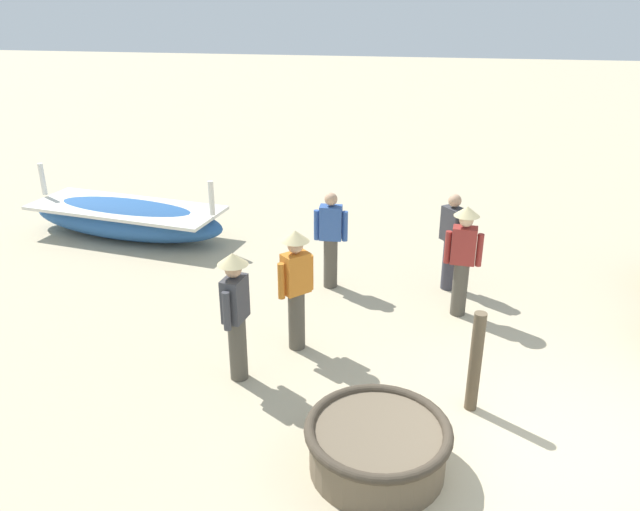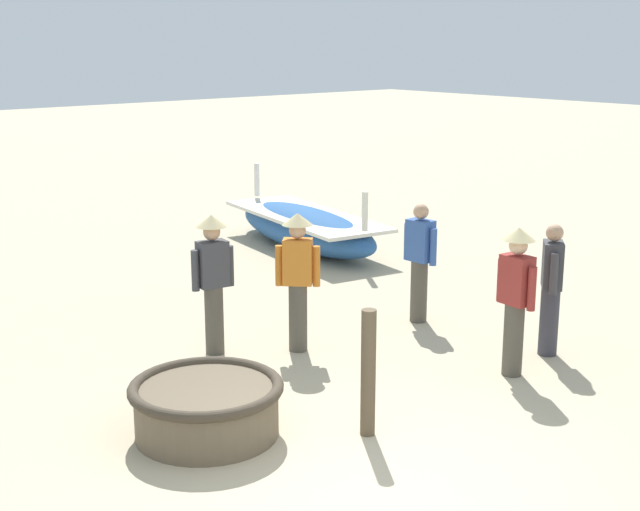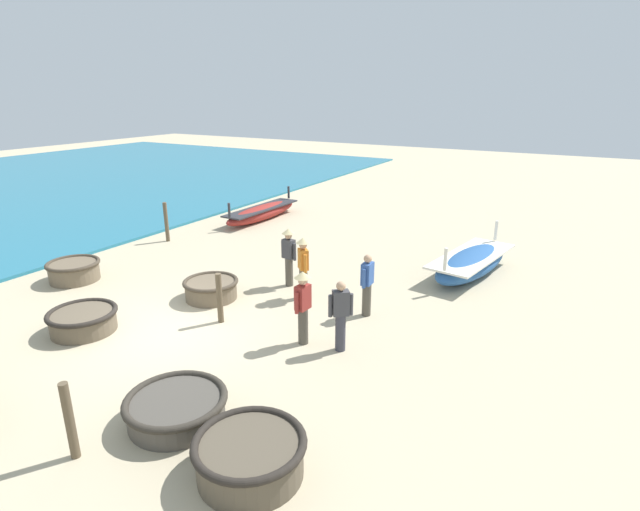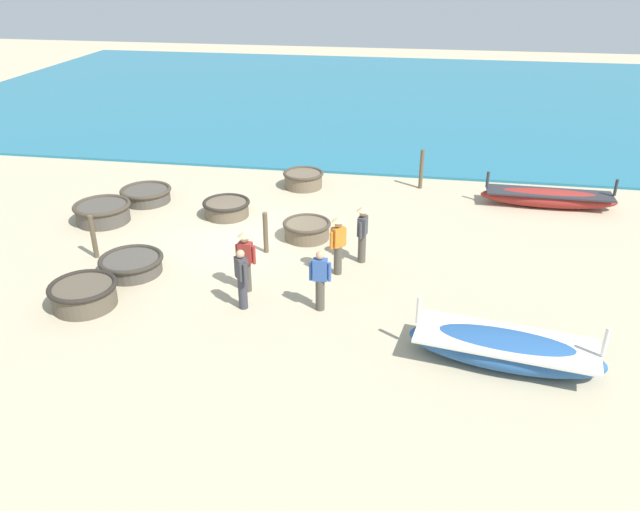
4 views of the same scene
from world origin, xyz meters
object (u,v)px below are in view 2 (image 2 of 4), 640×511
Objects in this scene: coracle_far_left at (207,406)px; fisherman_hauling at (420,259)px; fisherman_by_coracle at (516,292)px; mooring_post_mid_beach at (368,373)px; long_boat_ochre_hull at (306,227)px; fisherman_with_hat at (551,286)px; fisherman_standing_right at (213,275)px; fisherman_crouching at (298,273)px.

fisherman_hauling is (4.02, 1.08, 0.55)m from coracle_far_left.
fisherman_by_coracle reaches higher than mooring_post_mid_beach.
long_boat_ochre_hull is (5.55, 5.27, 0.08)m from coracle_far_left.
fisherman_with_hat is at bearing -10.30° from coracle_far_left.
fisherman_by_coracle reaches higher than coracle_far_left.
fisherman_with_hat is at bearing -82.62° from fisherman_hauling.
fisherman_hauling is (-1.53, -4.18, 0.47)m from long_boat_ochre_hull.
fisherman_standing_right is at bearing 138.95° from fisherman_with_hat.
fisherman_hauling reaches higher than coracle_far_left.
mooring_post_mid_beach is at bearing -113.39° from fisherman_crouching.
long_boat_ochre_hull is 5.51m from fisherman_standing_right.
fisherman_by_coracle is 3.44m from fisherman_standing_right.
fisherman_by_coracle is (-2.13, -6.17, 0.59)m from long_boat_ochre_hull.
fisherman_standing_right reaches higher than fisherman_with_hat.
mooring_post_mid_beach is (-0.96, -2.22, -0.34)m from fisherman_crouching.
fisherman_hauling is 0.94× the size of fisherman_standing_right.
long_boat_ochre_hull reaches higher than mooring_post_mid_beach.
fisherman_standing_right is at bearing -140.81° from long_boat_ochre_hull.
fisherman_by_coracle is 2.29m from mooring_post_mid_beach.
fisherman_hauling is at bearing -4.81° from fisherman_crouching.
fisherman_by_coracle is 1.36× the size of mooring_post_mid_beach.
mooring_post_mid_beach is at bearing -176.25° from fisherman_with_hat.
fisherman_crouching is (-2.15, 2.02, 0.12)m from fisherman_with_hat.
mooring_post_mid_beach is (-3.11, -0.20, -0.22)m from fisherman_with_hat.
fisherman_hauling is at bearing 35.73° from mooring_post_mid_beach.
fisherman_with_hat is 2.95m from fisherman_crouching.
fisherman_hauling is at bearing 97.38° from fisherman_with_hat.
coracle_far_left is 4.36m from fisherman_with_hat.
fisherman_standing_right reaches higher than coracle_far_left.
mooring_post_mid_beach is at bearing -144.27° from fisherman_hauling.
fisherman_crouching is (-1.91, 0.16, 0.12)m from fisherman_hauling.
fisherman_with_hat is (4.26, -0.77, 0.55)m from coracle_far_left.
long_boat_ochre_hull is at bearing 43.51° from coracle_far_left.
fisherman_by_coracle is at bearing -171.09° from fisherman_with_hat.
fisherman_standing_right reaches higher than long_boat_ochre_hull.
mooring_post_mid_beach is (-0.15, -2.78, -0.34)m from fisherman_standing_right.
fisherman_crouching is (-3.43, -4.02, 0.59)m from long_boat_ochre_hull.
fisherman_with_hat is at bearing -43.24° from fisherman_crouching.
fisherman_crouching is at bearing 136.76° from fisherman_with_hat.
fisherman_standing_right is 1.36× the size of mooring_post_mid_beach.
coracle_far_left is at bearing -164.90° from fisherman_hauling.
fisherman_with_hat is at bearing 8.91° from fisherman_by_coracle.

